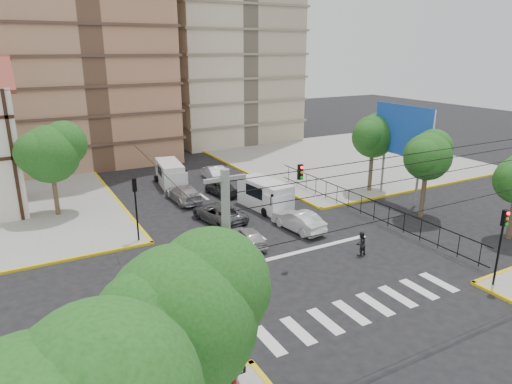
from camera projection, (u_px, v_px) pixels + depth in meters
ground at (298, 262)px, 28.28m from camera, size 160.00×160.00×0.00m
sidewalk_ne at (344, 159)px, 54.17m from camera, size 26.00×26.00×0.15m
crosswalk_stripes at (363, 308)px, 23.26m from camera, size 12.00×2.40×0.01m
stop_line at (287, 255)px, 29.28m from camera, size 13.00×0.40×0.01m
park_fence at (360, 216)px, 36.18m from camera, size 0.10×22.50×1.66m
billboard at (403, 132)px, 38.15m from camera, size 0.36×6.20×8.10m
tree_sw_near at (183, 313)px, 13.33m from camera, size 5.63×4.60×7.57m
tree_park_a at (428, 154)px, 34.48m from camera, size 4.41×3.60×6.83m
tree_park_c at (374, 134)px, 40.69m from camera, size 4.65×3.80×7.25m
tree_tudor at (51, 151)px, 34.59m from camera, size 5.39×4.40×7.43m
traffic_light_se at (502, 235)px, 24.42m from camera, size 0.28×0.22×4.40m
traffic_light_nw at (135, 199)px, 30.26m from camera, size 0.28×0.22×4.40m
traffic_light_hanging at (321, 179)px, 24.80m from camera, size 18.00×9.12×0.92m
utility_pole_sw at (228, 297)px, 15.18m from camera, size 1.40×0.28×9.00m
district_sign at (237, 357)px, 15.77m from camera, size 0.90×0.12×3.20m
van_right_lane at (267, 196)px, 37.26m from camera, size 2.65×5.46×2.36m
van_left_lane at (171, 174)px, 43.83m from camera, size 2.61×5.24×2.26m
car_silver_front_left at (248, 236)px, 30.55m from camera, size 1.73×3.82×1.27m
car_white_front_right at (298, 221)px, 33.05m from camera, size 2.11×4.67×1.49m
car_grey_mid_left at (219, 213)px, 34.69m from camera, size 3.16×5.41×1.41m
car_silver_rear_left at (184, 193)px, 39.35m from camera, size 2.10×5.00×1.44m
car_darkgrey_mid_right at (221, 188)px, 41.05m from camera, size 2.01×4.03×1.32m
car_white_rear_right at (215, 173)px, 45.66m from camera, size 2.25×4.80×1.52m
pedestrian_crosswalk at (361, 244)px, 28.99m from camera, size 0.84×0.69×1.60m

